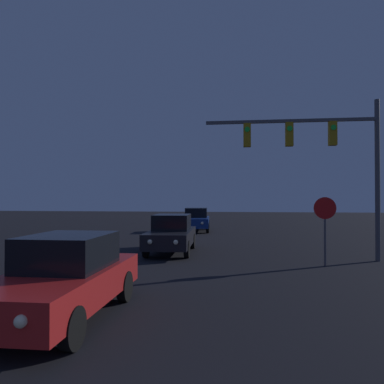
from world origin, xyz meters
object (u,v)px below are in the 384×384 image
car_near (65,277)px  car_mid (171,234)px  traffic_signal_mast (323,149)px  car_far (196,220)px  stop_sign (325,218)px

car_near → car_mid: size_ratio=0.99×
car_near → traffic_signal_mast: traffic_signal_mast is taller
car_mid → traffic_signal_mast: (5.98, -1.21, 3.35)m
car_near → traffic_signal_mast: bearing=-130.7°
car_mid → traffic_signal_mast: size_ratio=0.71×
car_near → car_far: bearing=-91.5°
car_mid → traffic_signal_mast: bearing=166.3°
car_mid → car_far: (-0.10, 10.14, 0.00)m
car_near → car_far: (0.39, 18.95, 0.00)m
car_near → stop_sign: size_ratio=1.91×
traffic_signal_mast → car_mid: bearing=168.6°
car_near → stop_sign: 8.94m
car_far → traffic_signal_mast: traffic_signal_mast is taller
car_mid → car_near: bearing=84.6°
car_near → car_far: same height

